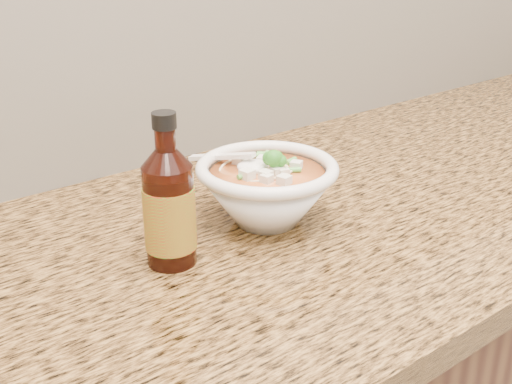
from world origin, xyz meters
TOP-DOWN VIEW (x-y plane):
  - counter_slab at (0.00, 1.68)m, footprint 4.00×0.68m
  - soup_bowl at (0.07, 1.67)m, footprint 0.20×0.22m
  - hot_sauce_bottle at (-0.10, 1.66)m, footprint 0.08×0.08m

SIDE VIEW (x-z plane):
  - counter_slab at x=0.00m, z-range 0.86..0.90m
  - soup_bowl at x=0.07m, z-range 0.89..1.00m
  - hot_sauce_bottle at x=-0.10m, z-range 0.88..1.07m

